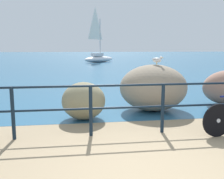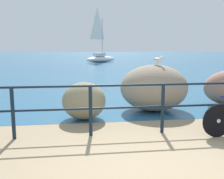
{
  "view_description": "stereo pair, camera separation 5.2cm",
  "coord_description": "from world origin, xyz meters",
  "px_view_note": "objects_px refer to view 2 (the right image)",
  "views": [
    {
      "loc": [
        -1.02,
        -3.36,
        1.74
      ],
      "look_at": [
        -0.25,
        2.01,
        0.85
      ],
      "focal_mm": 41.73,
      "sensor_mm": 36.0,
      "label": 1
    },
    {
      "loc": [
        -0.97,
        -3.37,
        1.74
      ],
      "look_at": [
        -0.25,
        2.01,
        0.85
      ],
      "focal_mm": 41.73,
      "sensor_mm": 36.0,
      "label": 2
    }
  ],
  "objects_px": {
    "breakwater_boulder_left": "(84,101)",
    "sailboat": "(101,56)",
    "breakwater_boulder_main": "(154,88)",
    "seagull": "(158,60)"
  },
  "relations": [
    {
      "from": "breakwater_boulder_main",
      "to": "seagull",
      "type": "relative_size",
      "value": 6.32
    },
    {
      "from": "breakwater_boulder_left",
      "to": "seagull",
      "type": "xyz_separation_m",
      "value": [
        2.01,
        0.59,
        0.96
      ]
    },
    {
      "from": "breakwater_boulder_main",
      "to": "seagull",
      "type": "height_order",
      "value": "seagull"
    },
    {
      "from": "breakwater_boulder_left",
      "to": "sailboat",
      "type": "distance_m",
      "value": 24.07
    },
    {
      "from": "seagull",
      "to": "sailboat",
      "type": "bearing_deg",
      "value": 131.7
    },
    {
      "from": "sailboat",
      "to": "seagull",
      "type": "bearing_deg",
      "value": -130.76
    },
    {
      "from": "seagull",
      "to": "breakwater_boulder_main",
      "type": "bearing_deg",
      "value": -173.23
    },
    {
      "from": "breakwater_boulder_left",
      "to": "sailboat",
      "type": "bearing_deg",
      "value": 83.92
    },
    {
      "from": "seagull",
      "to": "sailboat",
      "type": "height_order",
      "value": "sailboat"
    },
    {
      "from": "breakwater_boulder_main",
      "to": "seagull",
      "type": "bearing_deg",
      "value": -36.26
    }
  ]
}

